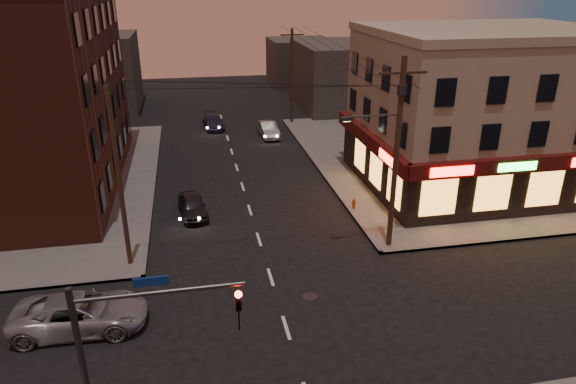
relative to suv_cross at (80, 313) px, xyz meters
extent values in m
plane|color=black|center=(8.35, -1.63, -0.75)|extent=(120.00, 120.00, 0.00)
cube|color=#514F4C|center=(26.35, 17.37, -0.68)|extent=(24.00, 28.00, 0.15)
cube|color=tan|center=(24.35, 11.87, 4.40)|extent=(15.00, 12.00, 10.00)
cube|color=tan|center=(24.35, 11.87, 9.65)|extent=(15.20, 12.20, 0.50)
cube|color=black|center=(24.35, 5.92, 1.10)|extent=(15.12, 0.25, 3.40)
cube|color=black|center=(16.90, 11.87, 1.10)|extent=(0.25, 12.12, 3.40)
cube|color=#420C0A|center=(24.35, 5.62, 2.90)|extent=(15.60, 0.50, 0.90)
cube|color=#420C0A|center=(16.60, 11.87, 2.90)|extent=(0.50, 12.60, 0.90)
cube|color=#FF140C|center=(19.05, 5.35, 2.90)|extent=(2.60, 0.06, 0.55)
cube|color=#26FF3F|center=(23.05, 5.35, 2.90)|extent=(2.40, 0.06, 0.50)
cube|color=#FF140C|center=(16.33, 8.07, 2.90)|extent=(0.06, 2.60, 0.55)
cube|color=#F79C36|center=(23.75, 5.77, 1.20)|extent=(12.40, 0.08, 2.20)
cube|color=#F79C36|center=(16.75, 10.87, 1.20)|extent=(0.08, 8.40, 2.20)
cube|color=#4E2219|center=(-6.15, 17.37, 5.90)|extent=(12.00, 20.00, 13.00)
cube|color=#3F3D3A|center=(22.35, 36.37, 2.75)|extent=(10.00, 12.00, 7.00)
cube|color=#3F3D3A|center=(-4.65, 40.37, 3.25)|extent=(9.00, 10.00, 8.00)
cube|color=#3F3D3A|center=(20.35, 50.37, 2.25)|extent=(8.00, 8.00, 6.00)
cylinder|color=#382619|center=(15.15, 4.17, 4.40)|extent=(0.28, 0.28, 10.00)
cube|color=#382619|center=(15.15, 4.17, 8.60)|extent=(2.40, 0.12, 0.12)
cylinder|color=#333538|center=(15.15, 4.17, 7.80)|extent=(0.44, 0.44, 0.50)
cylinder|color=#333538|center=(13.85, 4.17, 6.60)|extent=(2.60, 0.10, 0.10)
cube|color=#333538|center=(12.45, 4.17, 6.50)|extent=(0.60, 0.25, 0.18)
cube|color=#FFD88C|center=(12.45, 4.17, 6.40)|extent=(0.35, 0.15, 0.04)
cylinder|color=#382619|center=(15.15, 30.37, 3.90)|extent=(0.26, 0.26, 9.00)
cylinder|color=#382619|center=(1.55, 4.87, 3.90)|extent=(0.24, 0.24, 9.00)
cylinder|color=#333538|center=(3.95, -7.23, 5.25)|extent=(4.40, 0.12, 0.12)
imported|color=black|center=(5.95, -7.23, 4.75)|extent=(0.16, 0.20, 1.00)
sphere|color=#FF0C05|center=(5.95, -7.35, 5.00)|extent=(0.20, 0.20, 0.20)
cube|color=navy|center=(3.75, -7.23, 5.60)|extent=(0.90, 0.05, 0.25)
imported|color=gray|center=(0.00, 0.00, 0.00)|extent=(5.50, 2.71, 1.50)
imported|color=black|center=(4.83, 10.27, -0.11)|extent=(1.98, 3.93, 1.28)
imported|color=slate|center=(12.09, 26.15, -0.07)|extent=(1.65, 4.20, 1.36)
imported|color=#1A1B35|center=(7.32, 29.99, -0.12)|extent=(2.09, 4.46, 1.26)
cylinder|color=#962C0D|center=(14.75, 9.04, -0.34)|extent=(0.24, 0.24, 0.53)
sphere|color=#962C0D|center=(14.75, 9.04, -0.04)|extent=(0.21, 0.21, 0.21)
cylinder|color=#962C0D|center=(14.75, 9.04, -0.23)|extent=(0.30, 0.17, 0.11)
cylinder|color=#962C0D|center=(14.75, 9.04, -0.23)|extent=(0.17, 0.30, 0.11)
camera|label=1|loc=(5.01, -18.88, 12.75)|focal=32.00mm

